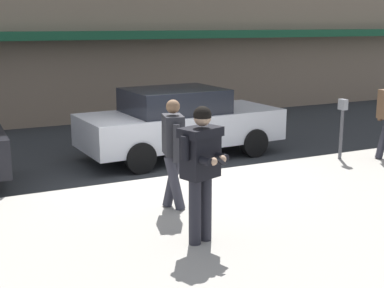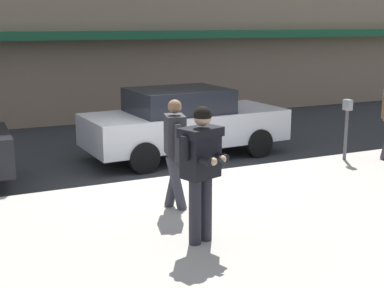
% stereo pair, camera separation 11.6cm
% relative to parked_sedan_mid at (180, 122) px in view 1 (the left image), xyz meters
% --- Properties ---
extents(ground_plane, '(80.00, 80.00, 0.00)m').
position_rel_parked_sedan_mid_xyz_m(ground_plane, '(-1.05, -1.59, -0.79)').
color(ground_plane, '#2B2D30').
extents(sidewalk, '(32.00, 5.30, 0.14)m').
position_rel_parked_sedan_mid_xyz_m(sidewalk, '(-0.05, -4.44, -0.72)').
color(sidewalk, '#A8A399').
rests_on(sidewalk, ground).
extents(curb_paint_line, '(28.00, 0.12, 0.01)m').
position_rel_parked_sedan_mid_xyz_m(curb_paint_line, '(-0.05, -1.54, -0.79)').
color(curb_paint_line, silver).
rests_on(curb_paint_line, ground).
extents(parked_sedan_mid, '(4.60, 2.14, 1.54)m').
position_rel_parked_sedan_mid_xyz_m(parked_sedan_mid, '(0.00, 0.00, 0.00)').
color(parked_sedan_mid, silver).
rests_on(parked_sedan_mid, ground).
extents(man_texting_on_phone, '(0.62, 0.65, 1.81)m').
position_rel_parked_sedan_mid_xyz_m(man_texting_on_phone, '(-1.90, -4.84, 0.46)').
color(man_texting_on_phone, '#23232B').
rests_on(man_texting_on_phone, sidewalk).
extents(pedestrian_with_bag, '(0.39, 0.71, 1.70)m').
position_rel_parked_sedan_mid_xyz_m(pedestrian_with_bag, '(-1.68, -3.45, 0.32)').
color(pedestrian_with_bag, '#33333D').
rests_on(pedestrian_with_bag, sidewalk).
extents(parking_meter, '(0.12, 0.18, 1.27)m').
position_rel_parked_sedan_mid_xyz_m(parking_meter, '(2.72, -2.19, 0.18)').
color(parking_meter, '#4C4C51').
rests_on(parking_meter, sidewalk).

